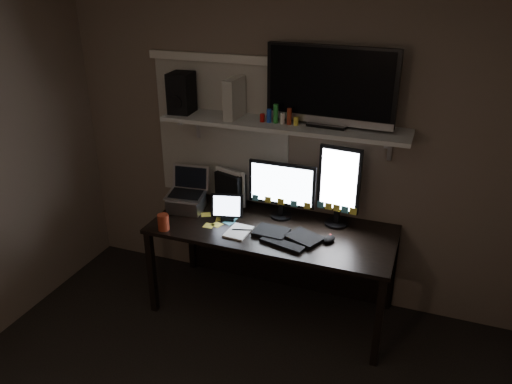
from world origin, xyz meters
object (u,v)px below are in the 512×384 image
at_px(monitor_portrait, 339,186).
at_px(tablet, 228,207).
at_px(desk, 277,241).
at_px(laptop, 186,191).
at_px(keyboard, 288,235).
at_px(cup, 163,222).
at_px(game_console, 234,98).
at_px(mouse, 329,239).
at_px(monitor_landscape, 282,190).
at_px(tv, 330,87).
at_px(speaker, 182,93).

bearing_deg(monitor_portrait, tablet, -159.21).
bearing_deg(desk, laptop, -173.51).
xyz_separation_m(monitor_portrait, keyboard, (-0.28, -0.31, -0.30)).
bearing_deg(cup, keyboard, 13.20).
bearing_deg(game_console, mouse, -15.21).
xyz_separation_m(monitor_portrait, cup, (-1.17, -0.52, -0.25)).
bearing_deg(monitor_portrait, mouse, -82.03).
bearing_deg(mouse, game_console, 178.33).
relative_size(monitor_landscape, laptop, 1.54).
height_order(monitor_portrait, game_console, game_console).
xyz_separation_m(keyboard, tv, (0.17, 0.34, 1.01)).
bearing_deg(monitor_portrait, tv, 174.92).
distance_m(laptop, tv, 1.37).
bearing_deg(game_console, laptop, -152.95).
height_order(monitor_landscape, game_console, game_console).
bearing_deg(cup, game_console, 54.22).
height_order(keyboard, mouse, mouse).
bearing_deg(desk, tablet, -162.93).
distance_m(monitor_portrait, keyboard, 0.52).
height_order(monitor_landscape, monitor_portrait, monitor_portrait).
bearing_deg(tablet, tv, 4.69).
height_order(monitor_portrait, cup, monitor_portrait).
relative_size(game_console, speaker, 0.96).
xyz_separation_m(monitor_landscape, tv, (0.31, 0.05, 0.80)).
relative_size(mouse, laptop, 0.33).
xyz_separation_m(tv, speaker, (-1.12, -0.04, -0.12)).
relative_size(monitor_portrait, laptop, 1.86).
bearing_deg(tablet, mouse, -18.41).
height_order(tablet, speaker, speaker).
distance_m(keyboard, laptop, 0.90).
relative_size(tablet, game_console, 0.83).
bearing_deg(desk, game_console, 167.64).
bearing_deg(cup, monitor_landscape, 33.47).
distance_m(tablet, game_console, 0.81).
height_order(laptop, game_console, game_console).
bearing_deg(monitor_portrait, game_console, -172.79).
height_order(monitor_landscape, laptop, monitor_landscape).
height_order(mouse, laptop, laptop).
bearing_deg(game_console, cup, -123.48).
relative_size(cup, game_console, 0.42).
xyz_separation_m(desk, monitor_portrait, (0.43, 0.10, 0.49)).
relative_size(laptop, speaker, 1.11).
xyz_separation_m(monitor_landscape, laptop, (-0.74, -0.15, -0.06)).
bearing_deg(speaker, keyboard, -21.74).
distance_m(monitor_portrait, tablet, 0.85).
xyz_separation_m(laptop, speaker, (-0.07, 0.16, 0.73)).
xyz_separation_m(mouse, speaker, (-1.24, 0.25, 0.88)).
xyz_separation_m(desk, game_console, (-0.37, 0.08, 1.07)).
height_order(cup, game_console, game_console).
distance_m(desk, mouse, 0.51).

